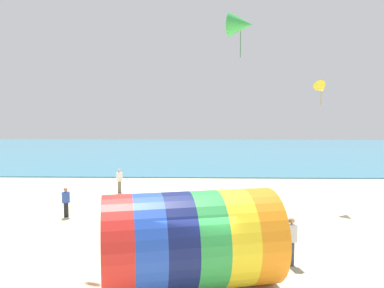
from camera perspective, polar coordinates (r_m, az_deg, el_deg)
The scene contains 10 objects.
ground_plane at distance 12.43m, azimuth 0.18°, elevation -21.15°, with size 120.00×120.00×0.00m, color beige.
sea at distance 50.40m, azimuth 1.16°, elevation -1.12°, with size 120.00×40.00×0.10m, color teal.
giant_inflatable_tube at distance 11.96m, azimuth -0.13°, elevation -14.40°, with size 5.87×4.14×3.01m.
kite_handler at distance 14.14m, azimuth 14.88°, elevation -14.07°, with size 0.40×0.30×1.74m.
kite_yellow_delta at distance 22.99m, azimuth 19.09°, elevation 8.03°, with size 1.11×1.15×1.40m.
kite_green_delta at distance 17.17m, azimuth 7.43°, elevation 17.59°, with size 1.41×1.36×1.97m.
bystander_near_water at distance 18.36m, azimuth 3.79°, elevation -9.85°, with size 0.42×0.39×1.53m.
bystander_mid_beach at distance 20.64m, azimuth -18.66°, elevation -8.40°, with size 0.42×0.39×1.54m.
bystander_far_left at distance 25.60m, azimuth -11.01°, elevation -5.52°, with size 0.41×0.41×1.63m.
cooler_box at distance 13.44m, azimuth 11.22°, elevation -18.31°, with size 0.52×0.36×0.36m, color #268C4C.
Camera 1 is at (0.25, -11.14, 5.49)m, focal length 35.00 mm.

